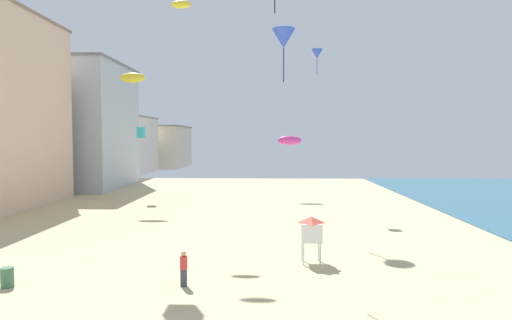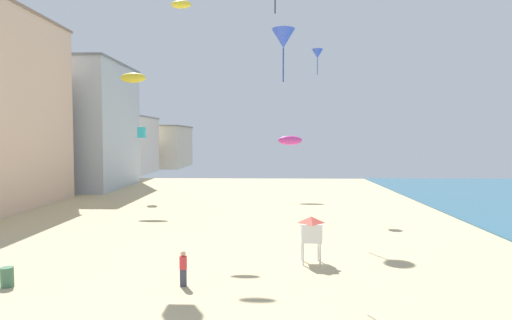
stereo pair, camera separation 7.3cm
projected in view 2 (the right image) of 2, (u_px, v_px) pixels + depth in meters
The scene contains 12 objects.
boardwalk_hotel_mid at pixel (65, 126), 58.97m from camera, with size 16.48×15.18×16.87m.
boardwalk_hotel_far at pixel (118, 145), 79.73m from camera, with size 10.64×19.46×10.86m.
boardwalk_hotel_distant at pixel (149, 146), 100.68m from camera, with size 17.44×18.27×9.56m.
kite_flyer at pixel (183, 266), 19.67m from camera, with size 0.34×0.34×1.64m.
lifeguard_stand at pixel (311, 229), 23.28m from camera, with size 1.10×1.10×2.55m.
beach_trash_bin at pixel (7, 277), 19.63m from camera, with size 0.56×0.56×0.90m, color #3D6B4C.
kite_yellow_parafoil at pixel (181, 4), 30.59m from camera, with size 1.45×0.40×0.56m.
kite_blue_delta at pixel (317, 54), 40.41m from camera, with size 1.04×1.04×2.36m.
kite_magenta_parafoil at pixel (290, 140), 47.93m from camera, with size 2.66×0.74×1.04m.
kite_yellow_parafoil_2 at pixel (133, 78), 42.58m from camera, with size 2.52×0.70×0.98m.
kite_cyan_box at pixel (142, 132), 46.96m from camera, with size 0.75×0.75×1.18m.
kite_blue_delta_2 at pixel (283, 39), 22.07m from camera, with size 1.19×1.19×2.71m.
Camera 2 is at (3.81, -11.70, 6.79)m, focal length 30.25 mm.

